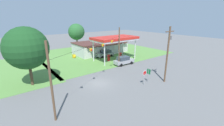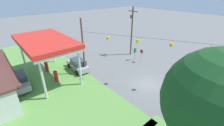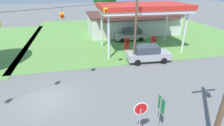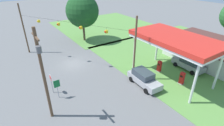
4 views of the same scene
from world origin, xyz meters
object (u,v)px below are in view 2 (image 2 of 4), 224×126
stop_sign_roadside (142,53)px  route_sign (135,52)px  fuel_pump_far (47,67)px  tree_west_verge (218,102)px  gas_station_canopy (45,43)px  fuel_pump_near (56,77)px  car_at_pumps_rear (20,81)px  car_at_pumps_front (78,64)px  utility_pole_main (132,29)px

stop_sign_roadside → route_sign: bearing=-168.8°
fuel_pump_far → tree_west_verge: size_ratio=0.18×
gas_station_canopy → fuel_pump_near: size_ratio=6.56×
car_at_pumps_rear → tree_west_verge: 22.08m
car_at_pumps_front → route_sign: size_ratio=2.10×
fuel_pump_far → route_sign: 15.61m
gas_station_canopy → stop_sign_roadside: gas_station_canopy is taller
fuel_pump_far → route_sign: route_sign is taller
fuel_pump_near → tree_west_verge: size_ratio=0.18×
car_at_pumps_front → fuel_pump_far: bearing=60.9°
car_at_pumps_front → utility_pole_main: utility_pole_main is taller
stop_sign_roadside → utility_pole_main: size_ratio=0.27×
gas_station_canopy → fuel_pump_far: size_ratio=6.56×
gas_station_canopy → fuel_pump_far: bearing=-0.0°
fuel_pump_near → stop_sign_roadside: stop_sign_roadside is taller
fuel_pump_far → car_at_pumps_front: car_at_pumps_front is taller
tree_west_verge → fuel_pump_near: bearing=10.4°
utility_pole_main → car_at_pumps_rear: bearing=85.1°
fuel_pump_near → car_at_pumps_front: 4.40m
car_at_pumps_rear → fuel_pump_near: bearing=67.3°
fuel_pump_near → utility_pole_main: bearing=-89.1°
fuel_pump_near → car_at_pumps_front: (1.23, -4.22, 0.17)m
car_at_pumps_rear → utility_pole_main: 20.61m
gas_station_canopy → car_at_pumps_rear: (0.02, 4.23, -4.52)m
fuel_pump_near → fuel_pump_far: same height
fuel_pump_near → car_at_pumps_front: car_at_pumps_front is taller
utility_pole_main → tree_west_verge: bearing=145.7°
gas_station_canopy → fuel_pump_near: bearing=-180.0°
car_at_pumps_front → utility_pole_main: bearing=-91.7°
utility_pole_main → fuel_pump_far: bearing=77.1°
car_at_pumps_front → stop_sign_roadside: stop_sign_roadside is taller
car_at_pumps_front → tree_west_verge: tree_west_verge is taller
fuel_pump_far → tree_west_verge: (-22.00, -3.33, 5.34)m
stop_sign_roadside → route_sign: (1.34, 0.27, -0.10)m
utility_pole_main → tree_west_verge: tree_west_verge is taller
fuel_pump_far → tree_west_verge: 22.89m
car_at_pumps_front → route_sign: bearing=-106.2°
car_at_pumps_rear → stop_sign_roadside: stop_sign_roadside is taller
fuel_pump_near → car_at_pumps_front: bearing=-73.8°
car_at_pumps_rear → car_at_pumps_front: bearing=87.2°
gas_station_canopy → stop_sign_roadside: (-5.57, -14.57, -3.67)m
car_at_pumps_front → utility_pole_main: (-0.97, -11.65, 4.25)m
utility_pole_main → car_at_pumps_front: bearing=85.2°
car_at_pumps_rear → utility_pole_main: utility_pole_main is taller
gas_station_canopy → tree_west_verge: tree_west_verge is taller
fuel_pump_near → tree_west_verge: bearing=-169.6°
stop_sign_roadside → route_sign: stop_sign_roadside is taller
fuel_pump_near → tree_west_verge: tree_west_verge is taller
fuel_pump_near → fuel_pump_far: bearing=0.0°
tree_west_verge → gas_station_canopy: bearing=9.4°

